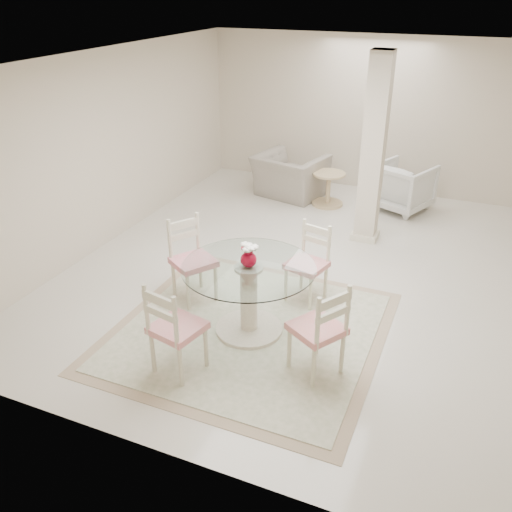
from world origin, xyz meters
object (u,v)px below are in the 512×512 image
at_px(dining_table, 249,299).
at_px(recliner_taupe, 290,176).
at_px(red_vase, 249,255).
at_px(side_table, 328,190).
at_px(dining_chair_east, 322,325).
at_px(dining_chair_west, 190,253).
at_px(dining_chair_south, 172,324).
at_px(column, 373,151).
at_px(armchair_white, 402,186).
at_px(dining_chair_north, 310,257).

distance_m(dining_table, recliner_taupe, 4.31).
distance_m(red_vase, side_table, 4.08).
relative_size(dining_table, side_table, 2.47).
height_order(red_vase, dining_chair_east, dining_chair_east).
xyz_separation_m(dining_chair_west, recliner_taupe, (-0.09, 3.78, -0.23)).
xyz_separation_m(dining_chair_west, side_table, (0.68, 3.60, -0.33)).
bearing_deg(dining_chair_south, column, -92.23).
height_order(dining_table, side_table, dining_table).
xyz_separation_m(dining_chair_south, armchair_white, (1.32, 5.27, -0.20)).
relative_size(red_vase, dining_chair_south, 0.23).
bearing_deg(dining_table, dining_chair_west, 156.58).
height_order(dining_chair_east, dining_chair_west, dining_chair_west).
bearing_deg(recliner_taupe, dining_chair_west, 104.64).
bearing_deg(side_table, dining_chair_west, -100.65).
bearing_deg(armchair_white, red_vase, 100.22).
bearing_deg(recliner_taupe, red_vase, 117.12).
distance_m(recliner_taupe, armchair_white, 1.96).
xyz_separation_m(dining_chair_north, armchair_white, (0.55, 3.38, -0.16)).
distance_m(column, red_vase, 3.02).
xyz_separation_m(red_vase, side_table, (-0.26, 4.01, -0.69)).
relative_size(dining_chair_east, recliner_taupe, 0.98).
bearing_deg(dining_table, dining_chair_north, 67.87).
xyz_separation_m(dining_table, recliner_taupe, (-1.02, 4.19, -0.05)).
height_order(dining_chair_north, side_table, dining_chair_north).
bearing_deg(dining_chair_north, red_vase, -97.71).
relative_size(dining_chair_south, recliner_taupe, 0.99).
distance_m(dining_chair_south, armchair_white, 5.44).
relative_size(dining_chair_east, armchair_white, 1.29).
bearing_deg(side_table, dining_chair_south, -91.41).
distance_m(dining_chair_east, dining_chair_north, 1.46).
distance_m(dining_chair_east, recliner_taupe, 5.00).
bearing_deg(dining_chair_north, dining_chair_south, -97.85).
bearing_deg(armchair_white, recliner_taupe, 26.34).
bearing_deg(armchair_white, side_table, 36.97).
xyz_separation_m(dining_chair_north, recliner_taupe, (-1.41, 3.24, -0.19)).
bearing_deg(armchair_white, column, 100.62).
bearing_deg(red_vase, armchair_white, 77.86).
height_order(dining_chair_north, dining_chair_west, dining_chair_west).
relative_size(column, red_vase, 10.20).
distance_m(column, side_table, 1.78).
bearing_deg(dining_chair_west, column, 0.58).
xyz_separation_m(column, dining_chair_north, (-0.26, -1.98, -0.79)).
bearing_deg(column, dining_table, -102.40).
bearing_deg(dining_chair_west, dining_chair_east, -80.68).
distance_m(red_vase, recliner_taupe, 4.35).
xyz_separation_m(column, side_table, (-0.90, 1.08, -1.08)).
bearing_deg(dining_chair_east, recliner_taupe, -125.14).
relative_size(dining_table, dining_chair_south, 1.26).
height_order(red_vase, dining_chair_north, red_vase).
bearing_deg(armchair_white, dining_chair_south, 98.34).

